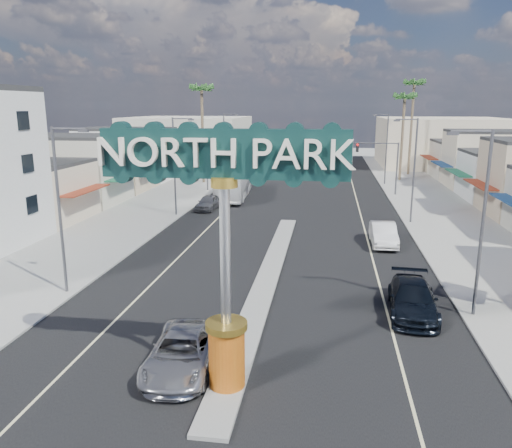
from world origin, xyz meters
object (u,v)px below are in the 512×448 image
(traffic_signal_left, at_px, (222,155))
(palm_right_mid, at_px, (405,101))
(gateway_sign, at_px, (225,231))
(car_parked_right, at_px, (383,234))
(streetlight_r_far, at_px, (385,145))
(palm_left_far, at_px, (202,94))
(streetlight_l_near, at_px, (62,203))
(streetlight_r_near, at_px, (480,215))
(streetlight_l_mid, at_px, (176,161))
(city_bus, at_px, (234,183))
(suv_right, at_px, (413,299))
(traffic_signal_right, at_px, (381,158))
(suv_left, at_px, (182,352))
(palm_right_far, at_px, (414,88))
(streetlight_l_far, at_px, (225,144))
(streetlight_r_mid, at_px, (412,165))
(car_parked_left, at_px, (208,202))

(traffic_signal_left, xyz_separation_m, palm_right_mid, (22.18, 12.01, 6.33))
(gateway_sign, bearing_deg, car_parked_right, 69.92)
(streetlight_r_far, distance_m, palm_left_far, 24.38)
(palm_right_mid, bearing_deg, streetlight_l_near, -116.99)
(traffic_signal_left, height_order, car_parked_right, traffic_signal_left)
(streetlight_r_near, xyz_separation_m, streetlight_r_far, (0.00, 42.00, 0.00))
(traffic_signal_left, bearing_deg, streetlight_l_mid, -95.10)
(streetlight_l_mid, height_order, city_bus, streetlight_l_mid)
(streetlight_r_far, height_order, suv_right, streetlight_r_far)
(streetlight_l_near, distance_m, streetlight_r_far, 46.90)
(traffic_signal_right, height_order, suv_left, traffic_signal_right)
(traffic_signal_right, distance_m, suv_right, 34.33)
(palm_right_far, bearing_deg, palm_left_far, -156.80)
(palm_left_far, xyz_separation_m, palm_right_far, (28.00, 12.00, 0.89))
(palm_left_far, bearing_deg, streetlight_l_mid, -82.69)
(palm_right_far, bearing_deg, streetlight_l_far, -158.54)
(gateway_sign, relative_size, streetlight_r_far, 1.02)
(streetlight_l_far, bearing_deg, traffic_signal_left, -81.14)
(palm_right_mid, height_order, car_parked_right, palm_right_mid)
(streetlight_l_mid, bearing_deg, palm_right_mid, 47.97)
(streetlight_l_mid, relative_size, streetlight_r_mid, 1.00)
(gateway_sign, xyz_separation_m, streetlight_r_far, (10.43, 50.02, -0.86))
(traffic_signal_left, relative_size, car_parked_left, 1.39)
(traffic_signal_right, xyz_separation_m, car_parked_right, (-1.66, -21.44, -3.46))
(streetlight_l_mid, relative_size, car_parked_left, 2.09)
(traffic_signal_left, relative_size, suv_left, 1.14)
(gateway_sign, height_order, streetlight_l_near, gateway_sign)
(palm_right_mid, bearing_deg, suv_left, -105.83)
(streetlight_l_far, distance_m, streetlight_r_mid, 30.32)
(gateway_sign, height_order, palm_left_far, palm_left_far)
(suv_right, bearing_deg, gateway_sign, -130.22)
(streetlight_l_far, bearing_deg, suv_right, -66.73)
(suv_right, bearing_deg, streetlight_l_far, 117.25)
(palm_right_mid, distance_m, suv_right, 47.45)
(palm_left_far, bearing_deg, palm_right_mid, 12.99)
(streetlight_l_near, distance_m, suv_right, 18.61)
(suv_left, bearing_deg, city_bus, 94.05)
(streetlight_l_far, xyz_separation_m, palm_right_mid, (23.43, 4.00, 5.54))
(gateway_sign, height_order, car_parked_left, gateway_sign)
(palm_right_far, bearing_deg, streetlight_r_far, -114.55)
(palm_right_mid, bearing_deg, traffic_signal_right, -107.63)
(traffic_signal_right, bearing_deg, streetlight_l_mid, -144.50)
(streetlight_l_far, bearing_deg, streetlight_r_far, 0.00)
(suv_left, bearing_deg, palm_left_far, 99.58)
(traffic_signal_right, xyz_separation_m, car_parked_left, (-17.42, -10.92, -3.54))
(streetlight_r_near, height_order, palm_left_far, palm_left_far)
(traffic_signal_left, distance_m, streetlight_r_mid, 24.11)
(car_parked_right, bearing_deg, streetlight_r_mid, 68.00)
(streetlight_r_far, bearing_deg, car_parked_right, -95.64)
(traffic_signal_left, xyz_separation_m, palm_left_far, (-3.82, 6.01, 7.22))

